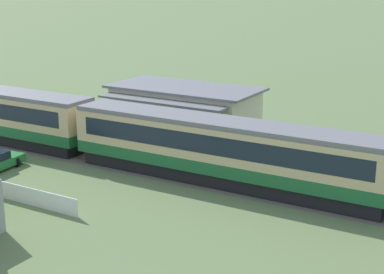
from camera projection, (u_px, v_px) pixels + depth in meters
passenger_train at (227, 149)px, 36.51m from camera, size 109.09×3.11×4.09m
railway_track at (218, 182)px, 37.41m from camera, size 144.41×3.60×0.04m
station_building at (185, 110)px, 48.04m from camera, size 12.26×7.38×3.99m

